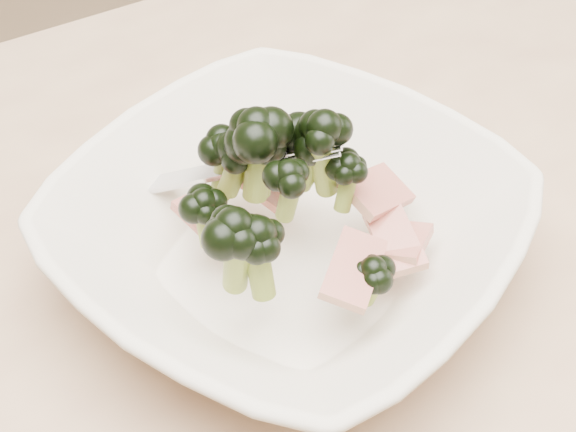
# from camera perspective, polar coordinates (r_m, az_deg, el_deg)

# --- Properties ---
(dining_table) EXTENTS (1.20, 0.80, 0.75)m
(dining_table) POSITION_cam_1_polar(r_m,az_deg,el_deg) (0.61, -1.01, -12.43)
(dining_table) COLOR tan
(dining_table) RESTS_ON ground
(broccoli_dish) EXTENTS (0.37, 0.37, 0.13)m
(broccoli_dish) POSITION_cam_1_polar(r_m,az_deg,el_deg) (0.52, -0.14, -0.63)
(broccoli_dish) COLOR beige
(broccoli_dish) RESTS_ON dining_table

